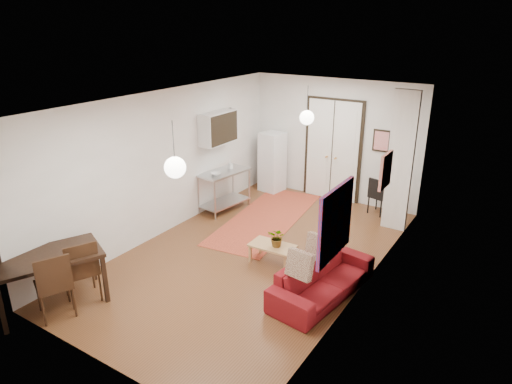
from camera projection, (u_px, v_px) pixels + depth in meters
The scene contains 27 objects.
floor at pixel (254, 254), 8.60m from camera, with size 7.00×7.00×0.00m, color brown.
ceiling at pixel (254, 99), 7.57m from camera, with size 4.20×7.00×0.02m, color white.
wall_back at pixel (334, 140), 10.84m from camera, with size 4.20×0.02×2.90m, color white.
wall_front at pixel (92, 266), 5.33m from camera, with size 4.20×0.02×2.90m, color white.
wall_left at pixel (166, 163), 9.14m from camera, with size 0.02×7.00×2.90m, color white.
wall_right at pixel (369, 206), 7.03m from camera, with size 0.02×7.00×2.90m, color white.
double_doors at pixel (333, 151), 10.89m from camera, with size 1.44×0.06×2.50m, color white.
stub_partition at pixel (400, 162), 9.16m from camera, with size 0.50×0.10×2.90m, color white.
wall_cabinet at pixel (218, 128), 10.07m from camera, with size 0.35×1.00×0.70m, color white.
painting_popart at pixel (335, 222), 5.98m from camera, with size 0.05×1.00×1.00m, color red.
painting_abstract at pixel (386, 171), 7.55m from camera, with size 0.05×0.50×0.60m, color #F7E9CE.
poster_back at pixel (382, 141), 10.19m from camera, with size 0.40×0.03×0.50m, color red.
print_left at pixel (226, 121), 10.53m from camera, with size 0.03×0.44×0.54m, color olive.
pendant_back at pixel (307, 118), 9.38m from camera, with size 0.30×0.30×0.80m.
pendant_front at pixel (175, 167), 6.23m from camera, with size 0.30×0.30×0.80m.
kilim_rug at pixel (266, 218), 10.15m from camera, with size 1.35×3.60×0.01m, color #C95232.
sofa at pixel (323, 279), 7.23m from camera, with size 0.79×2.01×0.59m, color maroon.
coffee_table at pixel (272, 247), 8.18m from camera, with size 0.82×0.47×0.36m.
potted_plant at pixel (277, 238), 8.05m from camera, with size 0.27×0.32×0.35m, color #3C672E.
kitchen_counter at pixel (224, 185), 10.41m from camera, with size 0.77×1.28×0.93m.
bowl at pixel (216, 174), 10.04m from camera, with size 0.22×0.22×0.05m, color silver.
soap_bottle at pixel (230, 165), 10.45m from camera, with size 0.09×0.09×0.19m, color teal.
fridge at pixel (272, 162), 11.56m from camera, with size 0.53×0.53×1.51m, color white.
dining_table at pixel (47, 261), 6.83m from camera, with size 1.43×1.76×0.85m.
dining_chair_near at pixel (86, 261), 7.11m from camera, with size 0.66×0.78×1.05m.
dining_chair_far at pixel (59, 275), 6.73m from camera, with size 0.66×0.78×1.05m.
black_side_chair at pixel (381, 192), 10.29m from camera, with size 0.48×0.48×0.85m.
Camera 1 is at (4.13, -6.41, 4.15)m, focal length 32.00 mm.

